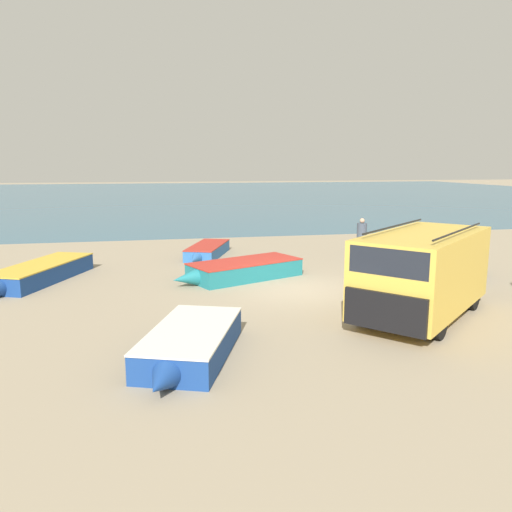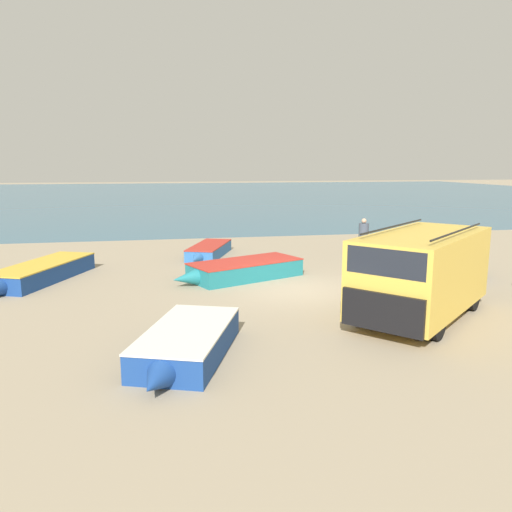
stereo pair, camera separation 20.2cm
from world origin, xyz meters
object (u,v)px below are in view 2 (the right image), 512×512
Objects in this scene: fishing_rowboat_3 at (40,273)px; fishing_rowboat_4 at (208,251)px; parked_van at (422,272)px; fishing_rowboat_0 at (242,270)px; fishing_rowboat_1 at (440,262)px; fishing_rowboat_2 at (186,344)px; fisherman_1 at (364,233)px.

fishing_rowboat_3 reaches higher than fishing_rowboat_4.
parked_van reaches higher than fishing_rowboat_0.
fishing_rowboat_1 is 14.67m from fishing_rowboat_3.
fishing_rowboat_3 is at bearing -38.92° from fishing_rowboat_4.
parked_van is at bearing 124.98° from fishing_rowboat_2.
parked_van is 1.20× the size of fishing_rowboat_4.
parked_van is 1.15× the size of fishing_rowboat_1.
fishing_rowboat_1 is 12.21m from fishing_rowboat_2.
fishing_rowboat_0 reaches higher than fishing_rowboat_4.
fishing_rowboat_4 is 6.92m from fisherman_1.
fishing_rowboat_2 is (-6.26, -1.66, -0.94)m from parked_van.
fisherman_1 is at bearing -156.52° from fishing_rowboat_1.
fishing_rowboat_0 is 6.99m from fisherman_1.
parked_van is 9.13m from fisherman_1.
fisherman_1 is (2.14, 8.87, -0.25)m from parked_van.
fishing_rowboat_0 is 0.90× the size of fishing_rowboat_3.
fishing_rowboat_3 is 13.28m from fisherman_1.
fishing_rowboat_2 is at bearing -26.39° from parked_van.
fishing_rowboat_0 is 7.66m from fishing_rowboat_1.
fishing_rowboat_0 is 1.17× the size of fishing_rowboat_2.
fishing_rowboat_0 is at bearing -178.38° from fishing_rowboat_2.
fisherman_1 is (6.79, -1.09, 0.74)m from fishing_rowboat_4.
parked_van is 1.05× the size of fishing_rowboat_0.
fishing_rowboat_4 is (-0.75, 4.54, -0.06)m from fishing_rowboat_0.
fishing_rowboat_2 reaches higher than fishing_rowboat_4.
fishing_rowboat_2 is 0.77× the size of fishing_rowboat_3.
fishing_rowboat_4 is at bearing -104.20° from fishing_rowboat_0.
fishing_rowboat_1 is (7.66, -0.11, 0.01)m from fishing_rowboat_0.
fisherman_1 reaches higher than fishing_rowboat_4.
fishing_rowboat_1 is 1.05× the size of fishing_rowboat_4.
fishing_rowboat_4 is at bearing -119.89° from fishing_rowboat_1.
fishing_rowboat_0 is 1.15× the size of fishing_rowboat_4.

